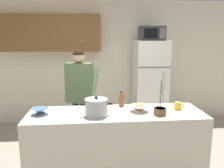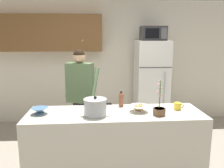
# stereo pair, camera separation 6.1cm
# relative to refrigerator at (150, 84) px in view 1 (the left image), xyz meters

# --- Properties ---
(back_wall_unit) EXTENTS (6.00, 0.48, 2.60)m
(back_wall_unit) POSITION_rel_refrigerator_xyz_m (-1.17, 0.40, 0.55)
(back_wall_unit) COLOR silver
(back_wall_unit) RESTS_ON ground
(kitchen_island) EXTENTS (2.19, 0.68, 0.92)m
(kitchen_island) POSITION_rel_refrigerator_xyz_m (-0.90, -1.85, -0.43)
(kitchen_island) COLOR beige
(kitchen_island) RESTS_ON ground
(refrigerator) EXTENTS (0.64, 0.68, 1.77)m
(refrigerator) POSITION_rel_refrigerator_xyz_m (0.00, 0.00, 0.00)
(refrigerator) COLOR white
(refrigerator) RESTS_ON ground
(microwave) EXTENTS (0.48, 0.37, 0.28)m
(microwave) POSITION_rel_refrigerator_xyz_m (0.00, -0.02, 1.03)
(microwave) COLOR #2D2D30
(microwave) RESTS_ON refrigerator
(person_near_pot) EXTENTS (0.59, 0.53, 1.65)m
(person_near_pot) POSITION_rel_refrigerator_xyz_m (-1.39, -0.91, 0.15)
(person_near_pot) COLOR black
(person_near_pot) RESTS_ON ground
(cooking_pot) EXTENTS (0.39, 0.28, 0.24)m
(cooking_pot) POSITION_rel_refrigerator_xyz_m (-1.15, -1.94, 0.14)
(cooking_pot) COLOR #ADAFB5
(cooking_pot) RESTS_ON kitchen_island
(coffee_mug) EXTENTS (0.13, 0.09, 0.10)m
(coffee_mug) POSITION_rel_refrigerator_xyz_m (-0.09, -1.80, 0.08)
(coffee_mug) COLOR yellow
(coffee_mug) RESTS_ON kitchen_island
(bread_bowl) EXTENTS (0.24, 0.24, 0.10)m
(bread_bowl) POSITION_rel_refrigerator_xyz_m (-0.61, -1.84, 0.09)
(bread_bowl) COLOR white
(bread_bowl) RESTS_ON kitchen_island
(empty_bowl) EXTENTS (0.20, 0.20, 0.08)m
(empty_bowl) POSITION_rel_refrigerator_xyz_m (-1.83, -1.84, 0.08)
(empty_bowl) COLOR #4C7299
(empty_bowl) RESTS_ON kitchen_island
(bottle_near_edge) EXTENTS (0.07, 0.07, 0.21)m
(bottle_near_edge) POSITION_rel_refrigerator_xyz_m (-0.80, -1.59, 0.14)
(bottle_near_edge) COLOR brown
(bottle_near_edge) RESTS_ON kitchen_island
(potted_orchid) EXTENTS (0.15, 0.15, 0.44)m
(potted_orchid) POSITION_rel_refrigerator_xyz_m (-0.38, -1.99, 0.10)
(potted_orchid) COLOR brown
(potted_orchid) RESTS_ON kitchen_island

